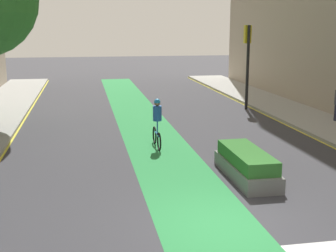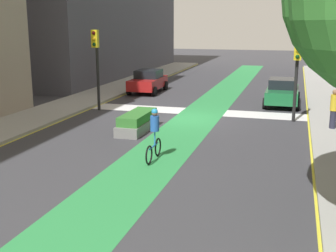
% 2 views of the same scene
% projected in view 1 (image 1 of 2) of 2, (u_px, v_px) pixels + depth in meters
% --- Properties ---
extents(ground_plane, '(120.00, 120.00, 0.00)m').
position_uv_depth(ground_plane, '(228.00, 226.00, 10.32)').
color(ground_plane, '#38383D').
extents(bike_lane_paint, '(2.40, 60.00, 0.01)m').
position_uv_depth(bike_lane_paint, '(210.00, 228.00, 10.24)').
color(bike_lane_paint, '#2D8C47').
rests_on(bike_lane_paint, ground_plane).
extents(traffic_signal_far_right, '(0.35, 0.52, 4.49)m').
position_uv_depth(traffic_signal_far_right, '(247.00, 51.00, 24.37)').
color(traffic_signal_far_right, black).
rests_on(traffic_signal_far_right, ground_plane).
extents(cyclist_in_lane, '(0.32, 1.73, 1.86)m').
position_uv_depth(cyclist_in_lane, '(157.00, 122.00, 16.79)').
color(cyclist_in_lane, black).
rests_on(cyclist_in_lane, ground_plane).
extents(median_planter, '(1.06, 3.13, 0.85)m').
position_uv_depth(median_planter, '(246.00, 165.00, 13.53)').
color(median_planter, slate).
rests_on(median_planter, ground_plane).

